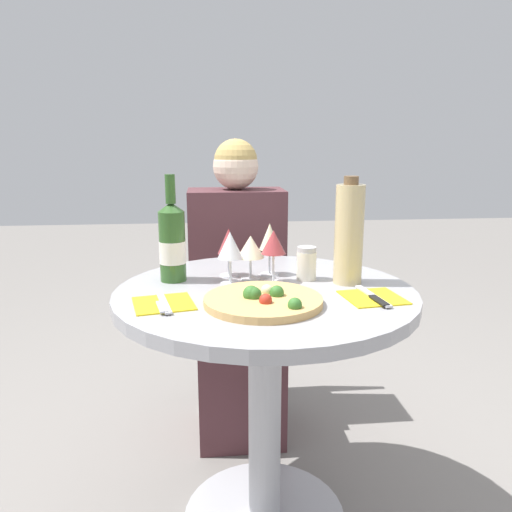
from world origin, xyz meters
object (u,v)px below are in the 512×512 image
Objects in this scene: chair_behind_diner at (236,306)px; pizza_large at (263,300)px; tall_carafe at (349,234)px; wine_bottle at (172,242)px; dining_table at (265,353)px; seated_diner at (238,303)px.

chair_behind_diner is 0.95m from pizza_large.
chair_behind_diner is 3.02× the size of tall_carafe.
dining_table is at bearing -23.81° from wine_bottle.
seated_diner is at bearing 116.97° from tall_carafe.
seated_diner is 0.75m from tall_carafe.
dining_table is at bearing 93.67° from seated_diner.
chair_behind_diner is 0.90m from tall_carafe.
pizza_large reaches higher than dining_table.
chair_behind_diner is at bearing 70.55° from wine_bottle.
dining_table is 0.43m from tall_carafe.
dining_table is 0.90× the size of chair_behind_diner.
tall_carafe is (0.29, -0.72, 0.45)m from chair_behind_diner.
wine_bottle is at bearing 70.55° from chair_behind_diner.
seated_diner is (-0.00, -0.15, 0.06)m from chair_behind_diner.
pizza_large is at bearing -46.49° from wine_bottle.
pizza_large is 0.97× the size of wine_bottle.
wine_bottle is at bearing 65.10° from seated_diner.
tall_carafe is (0.52, -0.08, 0.03)m from wine_bottle.
pizza_large is 0.37m from wine_bottle.
chair_behind_diner is 0.80m from wine_bottle.
seated_diner is 3.74× the size of wine_bottle.
pizza_large is (0.02, -0.75, 0.25)m from seated_diner.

